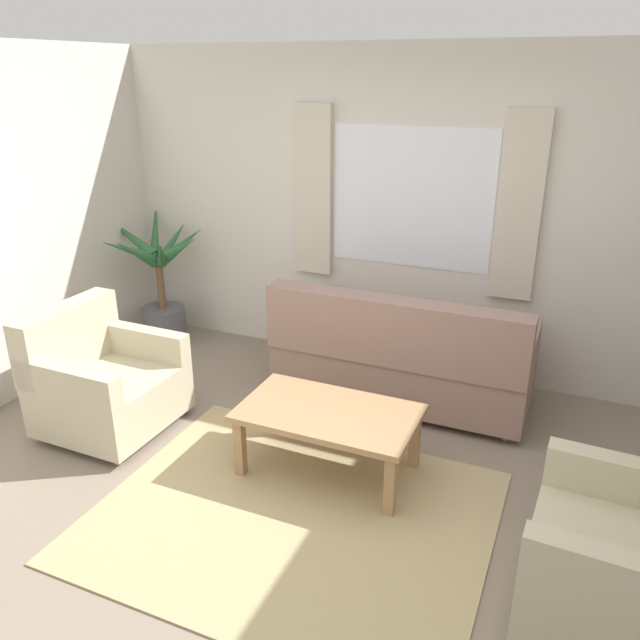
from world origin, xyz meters
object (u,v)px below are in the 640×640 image
(armchair_right, at_px, (638,562))
(coffee_table, at_px, (328,419))
(couch, at_px, (401,358))
(armchair_left, at_px, (103,382))
(potted_plant, at_px, (160,289))

(armchair_right, height_order, coffee_table, armchair_right)
(couch, xyz_separation_m, armchair_left, (-1.82, -1.19, -0.01))
(armchair_left, bearing_deg, potted_plant, 22.17)
(couch, height_order, armchair_left, couch)
(potted_plant, bearing_deg, coffee_table, -30.17)
(armchair_left, height_order, coffee_table, armchair_left)
(armchair_left, distance_m, potted_plant, 1.54)
(couch, height_order, potted_plant, potted_plant)
(couch, height_order, coffee_table, couch)
(couch, distance_m, coffee_table, 1.07)
(couch, xyz_separation_m, armchair_right, (1.58, -1.61, -0.01))
(armchair_right, bearing_deg, coffee_table, -104.65)
(couch, xyz_separation_m, potted_plant, (-2.38, 0.24, 0.15))
(armchair_right, distance_m, coffee_table, 1.81)
(armchair_right, relative_size, coffee_table, 0.80)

